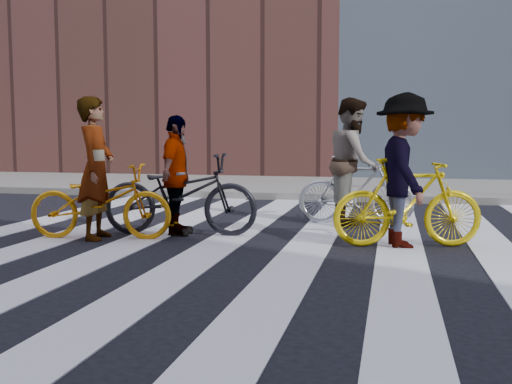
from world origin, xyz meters
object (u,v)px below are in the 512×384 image
(bike_yellow_right, at_px, (407,203))
(bike_dark_rear, at_px, (180,194))
(rider_right, at_px, (404,171))
(bike_silver_mid, at_px, (356,190))
(bike_yellow_left, at_px, (100,202))
(rider_left, at_px, (96,168))
(rider_rear, at_px, (176,175))
(rider_mid, at_px, (353,162))

(bike_yellow_right, bearing_deg, bike_dark_rear, 73.17)
(bike_dark_rear, relative_size, rider_right, 1.14)
(bike_silver_mid, xyz_separation_m, bike_dark_rear, (-2.29, -1.52, 0.03))
(bike_yellow_left, height_order, bike_silver_mid, bike_silver_mid)
(bike_dark_rear, height_order, rider_left, rider_left)
(bike_yellow_right, relative_size, rider_rear, 1.11)
(bike_yellow_left, distance_m, rider_mid, 3.79)
(bike_yellow_right, height_order, rider_right, rider_right)
(rider_right, relative_size, rider_rear, 1.14)
(bike_silver_mid, relative_size, bike_dark_rear, 0.82)
(bike_silver_mid, distance_m, bike_dark_rear, 2.75)
(bike_yellow_left, xyz_separation_m, rider_rear, (0.86, 0.53, 0.32))
(rider_right, bearing_deg, bike_yellow_left, 81.93)
(bike_yellow_right, distance_m, rider_mid, 1.94)
(bike_yellow_right, relative_size, rider_mid, 0.94)
(bike_yellow_left, xyz_separation_m, rider_right, (3.88, 0.31, 0.44))
(bike_dark_rear, bearing_deg, rider_rear, 85.08)
(rider_mid, bearing_deg, rider_left, 120.16)
(bike_dark_rear, bearing_deg, bike_yellow_right, -99.03)
(bike_yellow_left, relative_size, rider_rear, 1.16)
(bike_dark_rear, xyz_separation_m, rider_right, (2.97, -0.22, 0.38))
(rider_left, bearing_deg, bike_silver_mid, -65.94)
(bike_dark_rear, relative_size, rider_rear, 1.31)
(bike_yellow_left, relative_size, bike_dark_rear, 0.88)
(rider_left, bearing_deg, rider_mid, -65.54)
(bike_yellow_right, height_order, bike_dark_rear, bike_dark_rear)
(bike_dark_rear, bearing_deg, rider_right, -99.09)
(rider_rear, bearing_deg, bike_yellow_left, 116.81)
(bike_silver_mid, xyz_separation_m, rider_left, (-3.25, -2.05, 0.41))
(bike_dark_rear, bearing_deg, rider_mid, -60.83)
(rider_right, bearing_deg, rider_left, 81.87)
(rider_left, xyz_separation_m, rider_mid, (3.20, 2.05, 0.03))
(rider_right, bearing_deg, bike_yellow_right, -102.72)
(rider_left, bearing_deg, bike_dark_rear, -69.18)
(bike_yellow_right, distance_m, rider_left, 4.01)
(rider_right, xyz_separation_m, rider_rear, (-3.02, 0.22, -0.12))
(bike_silver_mid, relative_size, rider_right, 0.94)
(bike_yellow_left, height_order, rider_mid, rider_mid)
(rider_rear, bearing_deg, bike_yellow_right, -98.96)
(bike_yellow_left, relative_size, rider_left, 1.01)
(rider_left, bearing_deg, rider_right, -93.57)
(bike_yellow_right, bearing_deg, rider_left, 81.81)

